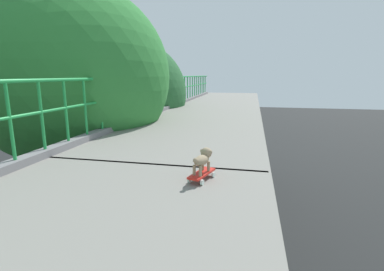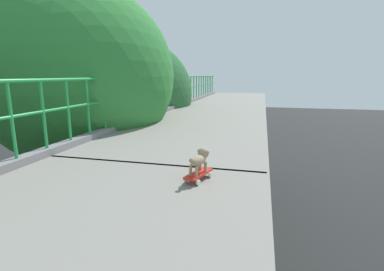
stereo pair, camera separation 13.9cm
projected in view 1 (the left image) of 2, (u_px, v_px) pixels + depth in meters
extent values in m
cube|color=gray|center=(54.00, 268.00, 2.12)|extent=(3.33, 36.10, 0.42)
cube|color=black|center=(146.00, 164.00, 3.93)|extent=(3.27, 0.06, 0.00)
cylinder|color=green|center=(10.00, 122.00, 3.63)|extent=(0.04, 0.04, 1.01)
cylinder|color=green|center=(42.00, 116.00, 4.16)|extent=(0.04, 0.04, 1.01)
cylinder|color=green|center=(66.00, 111.00, 4.70)|extent=(0.04, 0.04, 1.01)
cylinder|color=green|center=(85.00, 107.00, 5.24)|extent=(0.04, 0.04, 1.01)
cylinder|color=green|center=(101.00, 104.00, 5.78)|extent=(0.04, 0.04, 1.01)
cylinder|color=green|center=(114.00, 102.00, 6.31)|extent=(0.04, 0.04, 1.01)
cylinder|color=green|center=(125.00, 100.00, 6.85)|extent=(0.04, 0.04, 1.01)
cylinder|color=green|center=(134.00, 98.00, 7.39)|extent=(0.04, 0.04, 1.01)
cylinder|color=green|center=(142.00, 96.00, 7.93)|extent=(0.04, 0.04, 1.01)
cylinder|color=green|center=(149.00, 95.00, 8.47)|extent=(0.04, 0.04, 1.01)
cylinder|color=green|center=(156.00, 94.00, 9.00)|extent=(0.04, 0.04, 1.01)
cylinder|color=green|center=(161.00, 93.00, 9.54)|extent=(0.04, 0.04, 1.01)
cylinder|color=green|center=(166.00, 92.00, 10.08)|extent=(0.04, 0.04, 1.01)
cylinder|color=green|center=(171.00, 91.00, 10.62)|extent=(0.04, 0.04, 1.01)
cylinder|color=green|center=(175.00, 90.00, 11.15)|extent=(0.04, 0.04, 1.01)
cylinder|color=green|center=(178.00, 89.00, 11.69)|extent=(0.04, 0.04, 1.01)
cylinder|color=green|center=(182.00, 89.00, 12.23)|extent=(0.04, 0.04, 1.01)
cylinder|color=green|center=(185.00, 88.00, 12.77)|extent=(0.04, 0.04, 1.01)
cylinder|color=green|center=(187.00, 88.00, 13.31)|extent=(0.04, 0.04, 1.01)
cylinder|color=green|center=(190.00, 87.00, 13.84)|extent=(0.04, 0.04, 1.01)
cylinder|color=green|center=(192.00, 87.00, 14.38)|extent=(0.04, 0.04, 1.01)
cylinder|color=green|center=(195.00, 86.00, 14.92)|extent=(0.04, 0.04, 1.01)
cylinder|color=green|center=(197.00, 86.00, 15.46)|extent=(0.04, 0.04, 1.01)
cylinder|color=green|center=(199.00, 85.00, 15.99)|extent=(0.04, 0.04, 1.01)
cylinder|color=green|center=(200.00, 85.00, 16.53)|extent=(0.04, 0.04, 1.01)
cylinder|color=green|center=(202.00, 85.00, 17.07)|extent=(0.04, 0.04, 1.01)
cylinder|color=green|center=(204.00, 84.00, 17.61)|extent=(0.04, 0.04, 1.01)
cylinder|color=green|center=(205.00, 84.00, 18.15)|extent=(0.04, 0.04, 1.01)
cube|color=white|center=(95.00, 140.00, 22.34)|extent=(2.46, 11.90, 2.73)
cube|color=black|center=(94.00, 134.00, 22.24)|extent=(2.48, 10.94, 0.70)
cylinder|color=black|center=(131.00, 143.00, 26.33)|extent=(0.28, 0.96, 0.96)
cylinder|color=black|center=(108.00, 142.00, 26.81)|extent=(0.28, 0.96, 0.96)
cylinder|color=black|center=(86.00, 168.00, 19.21)|extent=(0.28, 0.96, 0.96)
cylinder|color=black|center=(55.00, 166.00, 19.70)|extent=(0.28, 0.96, 0.96)
cylinder|color=brown|center=(85.00, 215.00, 8.40)|extent=(0.47, 0.47, 5.19)
ellipsoid|color=#2E7B35|center=(73.00, 76.00, 7.57)|extent=(5.14, 5.14, 4.83)
cylinder|color=brown|center=(137.00, 176.00, 12.24)|extent=(0.47, 0.47, 4.72)
ellipsoid|color=#275C30|center=(133.00, 94.00, 11.50)|extent=(4.28, 4.28, 4.18)
cube|color=red|center=(202.00, 173.00, 3.31)|extent=(0.27, 0.47, 0.02)
cylinder|color=white|center=(213.00, 175.00, 3.40)|extent=(0.04, 0.07, 0.06)
cylinder|color=white|center=(201.00, 172.00, 3.48)|extent=(0.04, 0.07, 0.06)
cylinder|color=white|center=(202.00, 182.00, 3.16)|extent=(0.04, 0.07, 0.06)
cylinder|color=white|center=(189.00, 180.00, 3.23)|extent=(0.04, 0.07, 0.06)
cylinder|color=#998264|center=(209.00, 166.00, 3.35)|extent=(0.05, 0.05, 0.12)
cylinder|color=#998264|center=(203.00, 165.00, 3.39)|extent=(0.05, 0.05, 0.12)
cylinder|color=#998264|center=(200.00, 171.00, 3.17)|extent=(0.05, 0.05, 0.12)
cylinder|color=#998264|center=(194.00, 170.00, 3.21)|extent=(0.05, 0.05, 0.12)
ellipsoid|color=#998264|center=(202.00, 160.00, 3.26)|extent=(0.21, 0.30, 0.12)
sphere|color=#998264|center=(206.00, 153.00, 3.35)|extent=(0.13, 0.13, 0.13)
ellipsoid|color=gray|center=(208.00, 153.00, 3.40)|extent=(0.06, 0.07, 0.04)
sphere|color=#998264|center=(210.00, 152.00, 3.32)|extent=(0.06, 0.06, 0.06)
sphere|color=#998264|center=(203.00, 151.00, 3.37)|extent=(0.06, 0.06, 0.06)
sphere|color=#998264|center=(196.00, 161.00, 3.13)|extent=(0.06, 0.06, 0.06)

